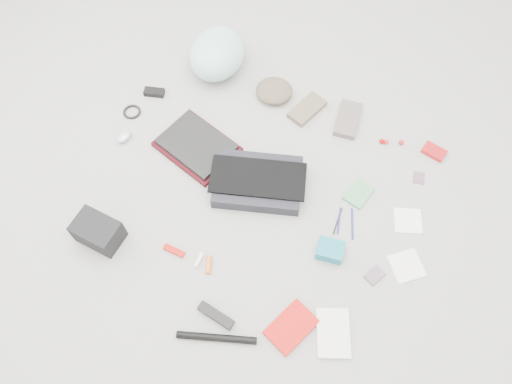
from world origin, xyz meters
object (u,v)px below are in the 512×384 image
at_px(camera_bag, 98,232).
at_px(accordion_wallet, 330,250).
at_px(book_red, 291,327).
at_px(bike_helmet, 217,54).
at_px(messenger_bag, 258,182).
at_px(laptop, 196,144).

bearing_deg(camera_bag, accordion_wallet, 23.19).
bearing_deg(book_red, bike_helmet, 149.79).
relative_size(bike_helmet, camera_bag, 1.81).
bearing_deg(messenger_bag, laptop, 151.53).
bearing_deg(messenger_bag, book_red, -72.19).
relative_size(messenger_bag, camera_bag, 2.07).
xyz_separation_m(laptop, book_red, (0.76, -0.59, -0.03)).
bearing_deg(camera_bag, bike_helmet, 91.18).
bearing_deg(laptop, messenger_bag, 5.68).
bearing_deg(book_red, accordion_wallet, 107.09).
xyz_separation_m(laptop, accordion_wallet, (0.78, -0.23, -0.01)).
bearing_deg(camera_bag, book_red, 1.66).
bearing_deg(camera_bag, laptop, 77.07).
height_order(laptop, camera_bag, camera_bag).
height_order(camera_bag, book_red, camera_bag).
xyz_separation_m(messenger_bag, laptop, (-0.35, 0.06, 0.00)).
relative_size(laptop, book_red, 1.66).
distance_m(laptop, accordion_wallet, 0.81).
distance_m(messenger_bag, book_red, 0.67).
bearing_deg(book_red, laptop, 162.19).
distance_m(bike_helmet, camera_bag, 1.09).
xyz_separation_m(bike_helmet, accordion_wallet, (0.92, -0.73, -0.08)).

